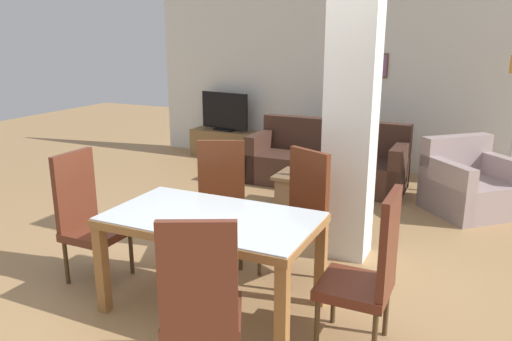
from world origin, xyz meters
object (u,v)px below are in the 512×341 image
at_px(tv_screen, 225,112).
at_px(dining_chair_head_left, 87,215).
at_px(armchair, 470,187).
at_px(bottle, 299,168).
at_px(coffee_table, 302,190).
at_px(dining_chair_far_left, 221,199).
at_px(dining_table, 212,236).
at_px(tv_stand, 225,143).
at_px(dining_chair_head_right, 370,269).
at_px(dining_chair_near_right, 201,301).
at_px(sofa, 327,164).
at_px(dining_chair_far_right, 299,213).

bearing_deg(tv_screen, dining_chair_head_left, 111.64).
relative_size(armchair, bottle, 5.22).
bearing_deg(coffee_table, dining_chair_far_left, -97.65).
bearing_deg(dining_table, tv_stand, 117.46).
bearing_deg(tv_stand, dining_chair_head_right, -51.74).
bearing_deg(dining_chair_near_right, dining_chair_far_left, 89.49).
bearing_deg(armchair, sofa, -53.39).
bearing_deg(tv_stand, dining_chair_near_right, -62.78).
height_order(dining_chair_far_right, dining_chair_near_right, same).
bearing_deg(dining_chair_far_left, bottle, -121.68).
distance_m(dining_chair_far_left, tv_stand, 4.05).
height_order(dining_chair_far_right, dining_chair_head_left, same).
height_order(dining_chair_far_left, tv_screen, dining_chair_far_left).
xyz_separation_m(armchair, tv_stand, (-3.96, 1.21, -0.07)).
relative_size(dining_chair_head_right, sofa, 0.52).
distance_m(dining_table, dining_chair_far_right, 0.90).
height_order(dining_table, sofa, sofa).
bearing_deg(coffee_table, dining_chair_head_right, -61.33).
height_order(coffee_table, tv_stand, tv_stand).
relative_size(dining_chair_far_right, dining_chair_head_left, 1.00).
bearing_deg(dining_chair_head_left, dining_table, 90.00).
relative_size(dining_chair_head_right, armchair, 0.89).
height_order(sofa, coffee_table, sofa).
bearing_deg(dining_chair_far_left, coffee_table, -122.54).
bearing_deg(dining_table, dining_chair_far_right, 64.25).
xyz_separation_m(sofa, tv_screen, (-2.10, 0.87, 0.47)).
height_order(dining_chair_head_left, tv_stand, dining_chair_head_left).
bearing_deg(sofa, dining_table, 93.06).
bearing_deg(dining_chair_head_left, tv_stand, -166.40).
bearing_deg(dining_chair_near_right, dining_chair_head_right, 19.75).
distance_m(dining_chair_head_right, dining_chair_near_right, 1.13).
bearing_deg(armchair, dining_chair_far_left, 5.81).
height_order(dining_chair_far_left, dining_chair_head_left, same).
xyz_separation_m(dining_chair_far_right, dining_chair_head_left, (-1.61, -0.81, 0.00)).
bearing_deg(sofa, tv_screen, -22.41).
bearing_deg(bottle, dining_chair_far_right, -69.73).
relative_size(dining_chair_far_left, bottle, 4.65).
height_order(dining_table, armchair, armchair).
bearing_deg(tv_screen, dining_chair_near_right, 125.25).
bearing_deg(dining_chair_far_right, dining_table, 90.00).
bearing_deg(dining_chair_far_right, dining_chair_far_left, 23.59).
height_order(coffee_table, tv_screen, tv_screen).
bearing_deg(coffee_table, dining_chair_near_right, -80.27).
height_order(dining_chair_far_right, tv_screen, dining_chair_far_right).
bearing_deg(tv_stand, dining_chair_far_left, -61.95).
bearing_deg(dining_chair_head_right, dining_table, 90.00).
distance_m(armchair, tv_screen, 4.17).
bearing_deg(dining_chair_far_left, tv_screen, -86.84).
height_order(dining_chair_head_right, armchair, dining_chair_head_right).
distance_m(dining_chair_far_right, dining_chair_head_right, 1.14).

